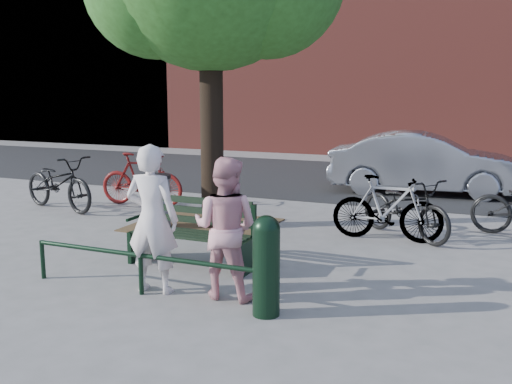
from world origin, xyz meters
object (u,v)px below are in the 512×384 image
at_px(bollard, 266,262).
at_px(litter_bin, 158,201).
at_px(person_right, 225,228).
at_px(parked_car, 425,163).
at_px(person_left, 152,219).
at_px(park_bench, 194,231).
at_px(bicycle_c, 405,207).

relative_size(bollard, litter_bin, 1.16).
height_order(person_right, parked_car, person_right).
xyz_separation_m(bollard, parked_car, (0.65, 8.25, 0.13)).
bearing_deg(bollard, litter_bin, 137.81).
bearing_deg(person_right, litter_bin, -47.35).
height_order(person_left, bollard, person_left).
distance_m(person_left, parked_car, 8.39).
height_order(park_bench, bicycle_c, bicycle_c).
height_order(person_right, bollard, person_right).
bearing_deg(person_left, litter_bin, -64.84).
bearing_deg(park_bench, bicycle_c, 47.59).
relative_size(park_bench, person_left, 0.98).
relative_size(person_right, litter_bin, 1.74).
xyz_separation_m(person_right, parked_car, (1.30, 7.91, -0.11)).
relative_size(park_bench, parked_car, 0.40).
xyz_separation_m(person_left, person_right, (0.87, 0.19, -0.07)).
bearing_deg(litter_bin, person_left, -58.30).
relative_size(person_left, bollard, 1.62).
height_order(bollard, bicycle_c, bollard).
distance_m(park_bench, bollard, 2.05).
height_order(person_right, bicycle_c, person_right).
bearing_deg(person_left, person_right, -174.03).
height_order(litter_bin, parked_car, parked_car).
bearing_deg(park_bench, person_left, -85.78).
bearing_deg(bollard, bicycle_c, 77.82).
relative_size(person_left, parked_car, 0.41).
height_order(person_left, person_right, person_left).
bearing_deg(litter_bin, bicycle_c, 14.30).
xyz_separation_m(bollard, bicycle_c, (0.86, 3.97, -0.09)).
height_order(park_bench, bollard, bollard).
bearing_deg(person_right, parked_car, -101.65).
distance_m(person_right, litter_bin, 3.67).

